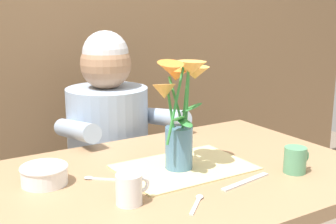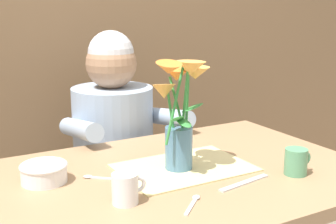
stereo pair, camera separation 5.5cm
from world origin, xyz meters
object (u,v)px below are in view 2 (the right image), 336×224
object	(u,v)px
flower_vase	(180,108)
ceramic_bowl	(44,172)
tea_cup	(296,162)
seated_person	(115,164)
dinner_knife	(244,183)
ceramic_mug	(126,188)

from	to	relation	value
flower_vase	ceramic_bowl	bearing A→B (deg)	164.77
ceramic_bowl	tea_cup	distance (m)	0.74
tea_cup	seated_person	bearing A→B (deg)	107.63
dinner_knife	ceramic_mug	world-z (taller)	ceramic_mug
flower_vase	seated_person	bearing A→B (deg)	87.17
flower_vase	tea_cup	distance (m)	0.38
ceramic_bowl	dinner_knife	world-z (taller)	ceramic_bowl
seated_person	flower_vase	distance (m)	0.70
ceramic_bowl	ceramic_mug	distance (m)	0.28
ceramic_mug	seated_person	bearing A→B (deg)	69.55
ceramic_bowl	dinner_knife	bearing A→B (deg)	-30.63
ceramic_mug	tea_cup	xyz separation A→B (m)	(0.53, -0.06, 0.00)
flower_vase	ceramic_mug	bearing A→B (deg)	-150.51
seated_person	tea_cup	size ratio (longest dim) A/B	12.20
flower_vase	ceramic_mug	world-z (taller)	flower_vase
dinner_knife	ceramic_mug	distance (m)	0.35
ceramic_mug	tea_cup	bearing A→B (deg)	-7.01
seated_person	flower_vase	size ratio (longest dim) A/B	3.26
flower_vase	ceramic_mug	xyz separation A→B (m)	(-0.24, -0.14, -0.15)
dinner_knife	ceramic_mug	size ratio (longest dim) A/B	2.04
flower_vase	dinner_knife	distance (m)	0.29
flower_vase	dinner_knife	world-z (taller)	flower_vase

